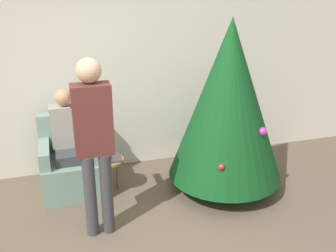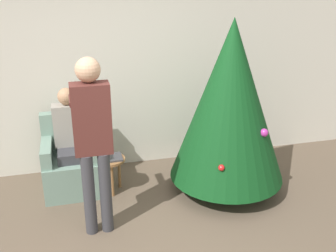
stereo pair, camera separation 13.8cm
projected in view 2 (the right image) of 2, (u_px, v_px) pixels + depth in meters
name	position (u px, v px, depth m)	size (l,w,h in m)	color
wall_back	(106.00, 68.00, 5.00)	(8.00, 0.06, 2.70)	beige
christmas_tree	(230.00, 102.00, 4.45)	(1.35, 1.35, 2.06)	brown
armchair	(73.00, 163.00, 4.78)	(0.68, 0.71, 0.90)	gray
person_seated	(70.00, 136.00, 4.63)	(0.36, 0.46, 1.25)	#38383D
person_standing	(93.00, 133.00, 3.73)	(0.39, 0.57, 1.78)	#38383D
side_stool	(110.00, 164.00, 4.67)	(0.36, 0.36, 0.44)	olive
laptop	(110.00, 158.00, 4.64)	(0.29, 0.24, 0.02)	#38383D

